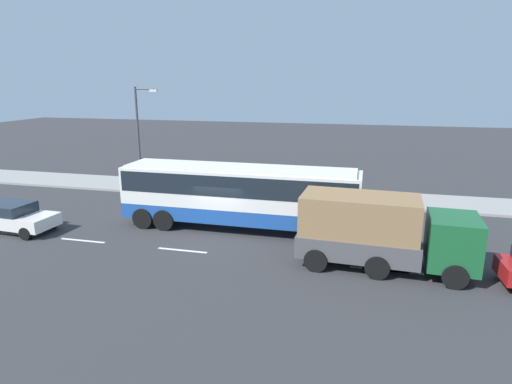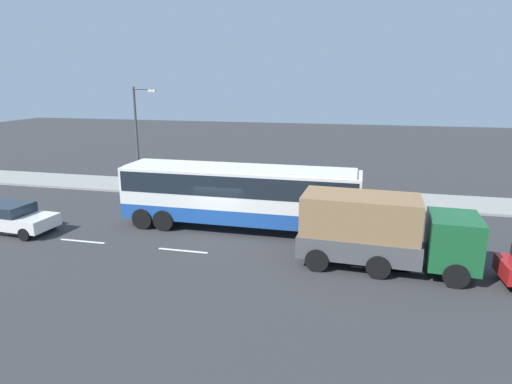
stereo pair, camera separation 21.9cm
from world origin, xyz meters
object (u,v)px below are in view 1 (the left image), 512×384
pedestrian_near_curb (262,177)px  street_lamp (140,132)px  coach_bus (239,191)px  car_white_minivan (13,216)px  pedestrian_at_crossing (187,174)px  cargo_truck (380,230)px

pedestrian_near_curb → street_lamp: street_lamp is taller
coach_bus → car_white_minivan: (-11.33, -3.09, -1.29)m
pedestrian_at_crossing → street_lamp: bearing=-104.6°
cargo_truck → street_lamp: bearing=152.6°
car_white_minivan → pedestrian_near_curb: (10.77, 10.73, 0.35)m
pedestrian_near_curb → cargo_truck: bearing=171.8°
pedestrian_near_curb → street_lamp: 8.88m
coach_bus → car_white_minivan: coach_bus is taller
car_white_minivan → pedestrian_near_curb: bearing=48.3°
pedestrian_at_crossing → street_lamp: size_ratio=0.24×
coach_bus → street_lamp: (-8.73, 6.01, 2.11)m
pedestrian_at_crossing → street_lamp: (-2.78, -1.27, 3.07)m
cargo_truck → pedestrian_near_curb: size_ratio=4.19×
car_white_minivan → cargo_truck: bearing=3.0°
cargo_truck → pedestrian_near_curb: (-7.55, 10.88, -0.49)m
street_lamp → coach_bus: bearing=-34.6°
car_white_minivan → pedestrian_at_crossing: pedestrian_at_crossing is taller
pedestrian_near_curb → street_lamp: (-8.18, -1.62, 3.05)m
coach_bus → pedestrian_near_curb: bearing=94.5°
pedestrian_near_curb → pedestrian_at_crossing: size_ratio=1.01×
cargo_truck → car_white_minivan: cargo_truck is taller
pedestrian_near_curb → coach_bus: bearing=141.2°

